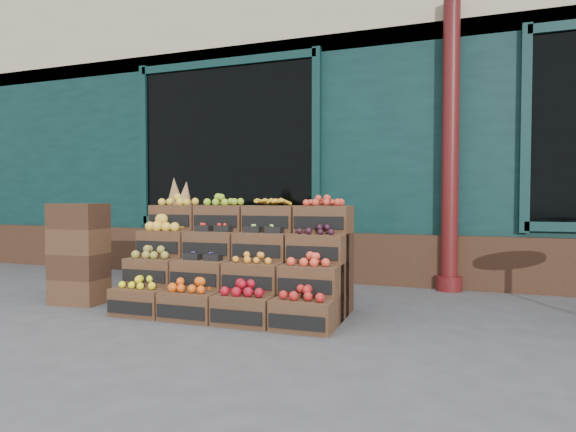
% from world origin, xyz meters
% --- Properties ---
extents(ground, '(60.00, 60.00, 0.00)m').
position_xyz_m(ground, '(0.00, 0.00, 0.00)').
color(ground, '#434346').
rests_on(ground, ground).
extents(shop_facade, '(12.00, 6.24, 4.80)m').
position_xyz_m(shop_facade, '(0.00, 5.11, 2.40)').
color(shop_facade, black).
rests_on(shop_facade, ground).
extents(crate_display, '(1.96, 0.97, 1.22)m').
position_xyz_m(crate_display, '(-0.57, 0.39, 0.38)').
color(crate_display, '#482D1C').
rests_on(crate_display, ground).
extents(spare_crates, '(0.51, 0.37, 0.96)m').
position_xyz_m(spare_crates, '(-2.15, 0.16, 0.48)').
color(spare_crates, '#482D1C').
rests_on(spare_crates, ground).
extents(shopkeeper, '(0.69, 0.46, 1.86)m').
position_xyz_m(shopkeeper, '(-1.72, 2.63, 0.93)').
color(shopkeeper, '#164F1A').
rests_on(shopkeeper, ground).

